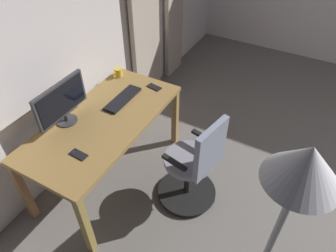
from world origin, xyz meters
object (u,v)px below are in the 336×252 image
object	(u,v)px
floor_lamp	(283,217)
cell_phone_face_up	(154,87)
computer_keyboard	(123,99)
desk	(104,127)
computer_monitor	(61,102)
mug_tea	(118,72)
office_chair	(194,166)
cell_phone_by_monitor	(79,155)

from	to	relation	value
floor_lamp	cell_phone_face_up	bearing A→B (deg)	-133.91
computer_keyboard	floor_lamp	bearing A→B (deg)	56.27
desk	computer_monitor	xyz separation A→B (m)	(0.17, -0.26, 0.30)
cell_phone_face_up	floor_lamp	distance (m)	2.09
mug_tea	computer_monitor	bearing A→B (deg)	2.05
office_chair	computer_keyboard	size ratio (longest dim) A/B	2.26
desk	computer_monitor	distance (m)	0.43
computer_keyboard	cell_phone_by_monitor	world-z (taller)	computer_keyboard
computer_keyboard	computer_monitor	bearing A→B (deg)	-26.95
office_chair	mug_tea	distance (m)	1.28
office_chair	floor_lamp	world-z (taller)	floor_lamp
computer_keyboard	cell_phone_by_monitor	xyz separation A→B (m)	(0.75, 0.11, -0.01)
office_chair	cell_phone_by_monitor	world-z (taller)	office_chair
floor_lamp	mug_tea	bearing A→B (deg)	-126.39
computer_monitor	cell_phone_face_up	distance (m)	0.92
computer_monitor	office_chair	bearing A→B (deg)	105.62
office_chair	mug_tea	bearing A→B (deg)	78.24
cell_phone_face_up	mug_tea	world-z (taller)	mug_tea
office_chair	floor_lamp	distance (m)	1.51
desk	cell_phone_face_up	bearing A→B (deg)	167.05
computer_keyboard	floor_lamp	world-z (taller)	floor_lamp
mug_tea	floor_lamp	bearing A→B (deg)	53.61
computer_monitor	floor_lamp	xyz separation A→B (m)	(0.56, 1.83, 0.49)
desk	floor_lamp	bearing A→B (deg)	64.95
floor_lamp	computer_keyboard	bearing A→B (deg)	-123.73
computer_monitor	mug_tea	world-z (taller)	computer_monitor
desk	mug_tea	world-z (taller)	mug_tea
desk	office_chair	world-z (taller)	office_chair
computer_monitor	cell_phone_by_monitor	world-z (taller)	computer_monitor
computer_monitor	desk	bearing A→B (deg)	123.22
mug_tea	floor_lamp	xyz separation A→B (m)	(1.37, 1.86, 0.66)
mug_tea	cell_phone_by_monitor	bearing A→B (deg)	20.04
cell_phone_by_monitor	mug_tea	distance (m)	1.13
desk	cell_phone_face_up	distance (m)	0.66
cell_phone_by_monitor	floor_lamp	bearing A→B (deg)	81.23
desk	cell_phone_by_monitor	world-z (taller)	cell_phone_by_monitor
cell_phone_by_monitor	office_chair	bearing A→B (deg)	130.46
computer_monitor	computer_keyboard	world-z (taller)	computer_monitor
desk	office_chair	distance (m)	0.88
cell_phone_face_up	floor_lamp	world-z (taller)	floor_lamp
computer_monitor	floor_lamp	distance (m)	1.97
computer_monitor	floor_lamp	world-z (taller)	floor_lamp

